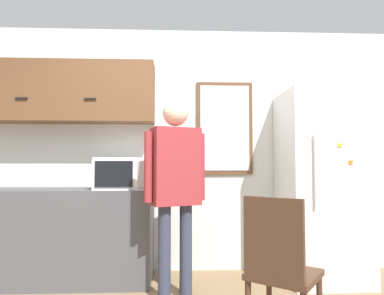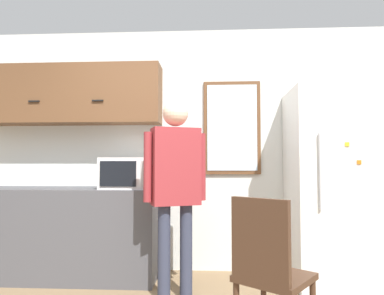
% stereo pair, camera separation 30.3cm
% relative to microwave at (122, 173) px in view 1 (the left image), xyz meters
% --- Properties ---
extents(back_wall, '(6.00, 0.06, 2.70)m').
position_rel_microwave_xyz_m(back_wall, '(0.53, 0.40, 0.27)').
color(back_wall, silver).
rests_on(back_wall, ground_plane).
extents(counter, '(1.97, 0.63, 0.92)m').
position_rel_microwave_xyz_m(counter, '(-0.69, 0.06, -0.62)').
color(counter, '#4C4C51').
rests_on(counter, ground_plane).
extents(upper_cabinets, '(1.97, 0.33, 0.64)m').
position_rel_microwave_xyz_m(upper_cabinets, '(-0.69, 0.21, 0.86)').
color(upper_cabinets, brown).
extents(microwave, '(0.50, 0.42, 0.31)m').
position_rel_microwave_xyz_m(microwave, '(0.00, 0.00, 0.00)').
color(microwave, white).
rests_on(microwave, counter).
extents(person, '(0.53, 0.35, 1.74)m').
position_rel_microwave_xyz_m(person, '(0.54, -0.45, -0.02)').
color(person, '#33384C').
rests_on(person, ground_plane).
extents(refrigerator, '(0.77, 0.75, 1.92)m').
position_rel_microwave_xyz_m(refrigerator, '(2.03, 0.00, -0.12)').
color(refrigerator, white).
rests_on(refrigerator, ground_plane).
extents(chair, '(0.58, 0.58, 0.96)m').
position_rel_microwave_xyz_m(chair, '(1.21, -1.26, -0.55)').
color(chair, '#472D1E').
rests_on(chair, ground_plane).
extents(window, '(0.63, 0.05, 1.04)m').
position_rel_microwave_xyz_m(window, '(1.08, 0.36, 0.50)').
color(window, brown).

